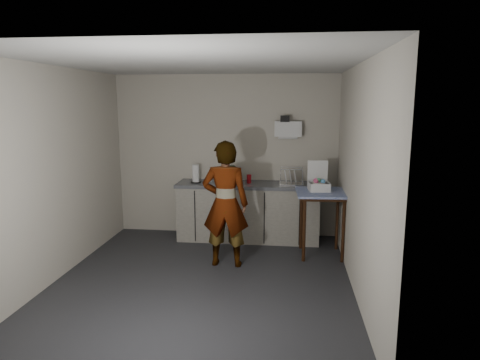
# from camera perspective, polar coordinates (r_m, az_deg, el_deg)

# --- Properties ---
(ground) EXTENTS (4.00, 4.00, 0.00)m
(ground) POSITION_cam_1_polar(r_m,az_deg,el_deg) (5.41, -5.00, -13.28)
(ground) COLOR #28282D
(ground) RESTS_ON ground
(wall_back) EXTENTS (3.60, 0.02, 2.60)m
(wall_back) POSITION_cam_1_polar(r_m,az_deg,el_deg) (6.97, -1.91, 3.24)
(wall_back) COLOR beige
(wall_back) RESTS_ON ground
(wall_right) EXTENTS (0.02, 4.00, 2.60)m
(wall_right) POSITION_cam_1_polar(r_m,az_deg,el_deg) (4.99, 15.34, -0.02)
(wall_right) COLOR beige
(wall_right) RESTS_ON ground
(wall_left) EXTENTS (0.02, 4.00, 2.60)m
(wall_left) POSITION_cam_1_polar(r_m,az_deg,el_deg) (5.67, -23.24, 0.73)
(wall_left) COLOR beige
(wall_left) RESTS_ON ground
(ceiling) EXTENTS (3.60, 4.00, 0.01)m
(ceiling) POSITION_cam_1_polar(r_m,az_deg,el_deg) (4.97, -5.49, 15.26)
(ceiling) COLOR silver
(ceiling) RESTS_ON wall_back
(kitchen_counter) EXTENTS (2.24, 0.62, 0.91)m
(kitchen_counter) POSITION_cam_1_polar(r_m,az_deg,el_deg) (6.81, 1.12, -4.43)
(kitchen_counter) COLOR black
(kitchen_counter) RESTS_ON ground
(wall_shelf) EXTENTS (0.42, 0.18, 0.37)m
(wall_shelf) POSITION_cam_1_polar(r_m,az_deg,el_deg) (6.78, 6.42, 6.77)
(wall_shelf) COLOR white
(wall_shelf) RESTS_ON ground
(side_table) EXTENTS (0.75, 0.75, 0.93)m
(side_table) POSITION_cam_1_polar(r_m,az_deg,el_deg) (6.12, 10.90, -2.61)
(side_table) COLOR #381B0C
(side_table) RESTS_ON ground
(standing_man) EXTENTS (0.62, 0.41, 1.68)m
(standing_man) POSITION_cam_1_polar(r_m,az_deg,el_deg) (5.64, -1.96, -3.22)
(standing_man) COLOR #B2A593
(standing_man) RESTS_ON ground
(soap_bottle) EXTENTS (0.15, 0.15, 0.28)m
(soap_bottle) POSITION_cam_1_polar(r_m,az_deg,el_deg) (6.68, -0.78, 0.73)
(soap_bottle) COLOR black
(soap_bottle) RESTS_ON kitchen_counter
(soda_can) EXTENTS (0.07, 0.07, 0.14)m
(soda_can) POSITION_cam_1_polar(r_m,az_deg,el_deg) (6.70, 1.21, 0.15)
(soda_can) COLOR red
(soda_can) RESTS_ON kitchen_counter
(dark_bottle) EXTENTS (0.08, 0.08, 0.27)m
(dark_bottle) POSITION_cam_1_polar(r_m,az_deg,el_deg) (6.79, -1.05, 0.85)
(dark_bottle) COLOR black
(dark_bottle) RESTS_ON kitchen_counter
(paper_towel) EXTENTS (0.16, 0.16, 0.29)m
(paper_towel) POSITION_cam_1_polar(r_m,az_deg,el_deg) (6.76, -5.91, 0.79)
(paper_towel) COLOR black
(paper_towel) RESTS_ON kitchen_counter
(dish_rack) EXTENTS (0.37, 0.28, 0.26)m
(dish_rack) POSITION_cam_1_polar(r_m,az_deg,el_deg) (6.65, 6.82, -0.07)
(dish_rack) COLOR silver
(dish_rack) RESTS_ON kitchen_counter
(bakery_box) EXTENTS (0.32, 0.33, 0.41)m
(bakery_box) POSITION_cam_1_polar(r_m,az_deg,el_deg) (6.16, 10.46, -0.52)
(bakery_box) COLOR white
(bakery_box) RESTS_ON side_table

